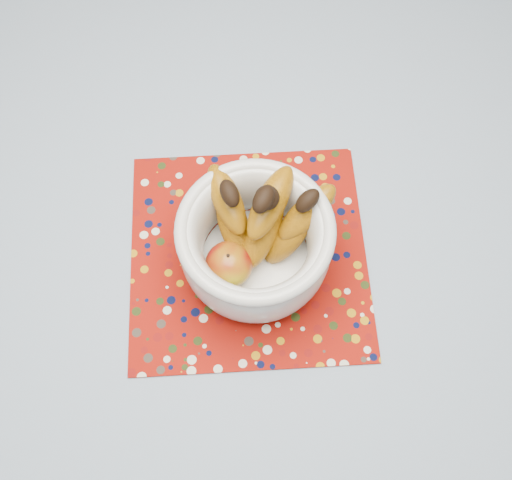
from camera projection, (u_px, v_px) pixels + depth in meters
table at (248, 221)px, 1.09m from camera, size 1.20×1.20×0.75m
tablecloth at (247, 200)px, 1.01m from camera, size 1.32×1.32×0.01m
placemat at (248, 254)px, 0.97m from camera, size 0.46×0.46×0.00m
fruit_bowl at (258, 235)px, 0.88m from camera, size 0.28×0.25×0.20m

